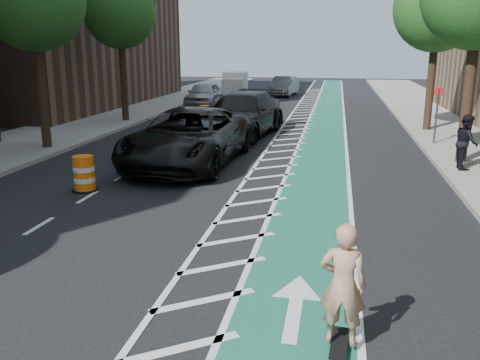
% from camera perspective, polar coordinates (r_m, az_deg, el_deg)
% --- Properties ---
extents(ground, '(120.00, 120.00, 0.00)m').
position_cam_1_polar(ground, '(11.47, -7.85, -6.16)').
color(ground, black).
rests_on(ground, ground).
extents(bike_lane, '(2.00, 90.00, 0.01)m').
position_cam_1_polar(bike_lane, '(20.55, 9.11, 3.17)').
color(bike_lane, '#1B604A').
rests_on(bike_lane, ground).
extents(buffer_strip, '(1.40, 90.00, 0.01)m').
position_cam_1_polar(buffer_strip, '(20.64, 4.94, 3.35)').
color(buffer_strip, silver).
rests_on(buffer_strip, ground).
extents(sidewalk_left, '(5.00, 90.00, 0.15)m').
position_cam_1_polar(sidewalk_left, '(24.30, -21.90, 4.23)').
color(sidewalk_left, gray).
rests_on(sidewalk_left, ground).
extents(curb_right, '(0.12, 90.00, 0.16)m').
position_cam_1_polar(curb_right, '(20.83, 20.32, 2.79)').
color(curb_right, gray).
rests_on(curb_right, ground).
extents(curb_left, '(0.12, 90.00, 0.16)m').
position_cam_1_polar(curb_left, '(23.08, -16.74, 4.18)').
color(curb_left, gray).
rests_on(curb_left, ground).
extents(tree_r_d, '(4.20, 4.20, 7.90)m').
position_cam_1_polar(tree_r_d, '(26.56, 21.24, 17.49)').
color(tree_r_d, '#382619').
rests_on(tree_r_d, ground).
extents(tree_l_d, '(4.20, 4.20, 7.90)m').
position_cam_1_polar(tree_l_d, '(28.56, -13.50, 17.79)').
color(tree_l_d, '#382619').
rests_on(tree_l_d, ground).
extents(sign_post, '(0.35, 0.08, 2.47)m').
position_cam_1_polar(sign_post, '(22.67, 21.19, 6.89)').
color(sign_post, '#4C4C4C').
rests_on(sign_post, ground).
extents(skateboard, '(0.29, 0.83, 0.11)m').
position_cam_1_polar(skateboard, '(7.51, 11.11, -17.54)').
color(skateboard, black).
rests_on(skateboard, ground).
extents(skateboarder, '(0.67, 0.46, 1.74)m').
position_cam_1_polar(skateboarder, '(7.08, 11.47, -11.43)').
color(skateboarder, tan).
rests_on(skateboarder, skateboard).
extents(suv_near, '(3.59, 7.20, 1.96)m').
position_cam_1_polar(suv_near, '(18.02, -5.81, 4.81)').
color(suv_near, black).
rests_on(suv_near, ground).
extents(suv_far, '(3.70, 7.16, 1.99)m').
position_cam_1_polar(suv_far, '(23.89, 0.20, 7.36)').
color(suv_far, black).
rests_on(suv_far, ground).
extents(car_silver, '(2.16, 5.05, 1.70)m').
position_cam_1_polar(car_silver, '(35.93, -4.07, 9.58)').
color(car_silver, '#A6A5AB').
rests_on(car_silver, ground).
extents(car_grey, '(2.20, 5.07, 1.62)m').
position_cam_1_polar(car_grey, '(44.07, 4.98, 10.46)').
color(car_grey, slate).
rests_on(car_grey, ground).
extents(pedestrian, '(0.68, 0.87, 1.79)m').
position_cam_1_polar(pedestrian, '(18.23, 24.06, 3.93)').
color(pedestrian, black).
rests_on(pedestrian, sidewalk_right).
extents(box_truck, '(2.36, 4.58, 1.84)m').
position_cam_1_polar(box_truck, '(46.35, -0.57, 10.77)').
color(box_truck, white).
rests_on(box_truck, ground).
extents(barrel_a, '(0.76, 0.76, 1.03)m').
position_cam_1_polar(barrel_a, '(15.34, -17.10, 0.60)').
color(barrel_a, orange).
rests_on(barrel_a, ground).
extents(barrel_b, '(0.69, 0.69, 0.95)m').
position_cam_1_polar(barrel_b, '(23.11, -2.71, 5.72)').
color(barrel_b, orange).
rests_on(barrel_b, ground).
extents(barrel_c, '(0.73, 0.73, 0.99)m').
position_cam_1_polar(barrel_c, '(27.82, -3.97, 7.28)').
color(barrel_c, '#E45D0C').
rests_on(barrel_c, ground).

